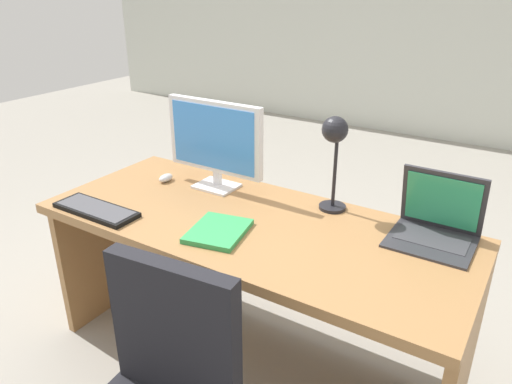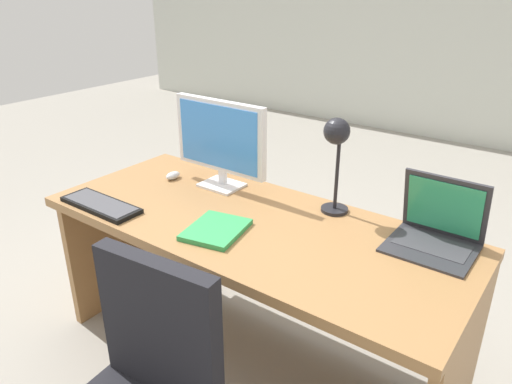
% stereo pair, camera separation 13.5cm
% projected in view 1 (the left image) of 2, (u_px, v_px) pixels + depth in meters
% --- Properties ---
extents(ground, '(12.00, 12.00, 0.00)m').
position_uv_depth(ground, '(363.00, 233.00, 3.51)').
color(ground, gray).
extents(back_wall, '(10.00, 0.10, 2.80)m').
position_uv_depth(back_wall, '(468.00, 9.00, 4.98)').
color(back_wall, silver).
rests_on(back_wall, ground).
extents(desk, '(1.85, 0.77, 0.75)m').
position_uv_depth(desk, '(257.00, 256.00, 2.17)').
color(desk, '#9E7042').
rests_on(desk, ground).
extents(monitor, '(0.52, 0.16, 0.43)m').
position_uv_depth(monitor, '(215.00, 140.00, 2.28)').
color(monitor, silver).
rests_on(monitor, desk).
extents(laptop, '(0.32, 0.28, 0.27)m').
position_uv_depth(laptop, '(437.00, 218.00, 1.90)').
color(laptop, '#2D2D33').
rests_on(laptop, desk).
extents(keyboard, '(0.41, 0.14, 0.02)m').
position_uv_depth(keyboard, '(96.00, 210.00, 2.13)').
color(keyboard, black).
rests_on(keyboard, desk).
extents(mouse, '(0.05, 0.09, 0.04)m').
position_uv_depth(mouse, '(166.00, 178.00, 2.45)').
color(mouse, silver).
rests_on(mouse, desk).
extents(desk_lamp, '(0.12, 0.14, 0.43)m').
position_uv_depth(desk_lamp, '(335.00, 143.00, 2.02)').
color(desk_lamp, black).
rests_on(desk_lamp, desk).
extents(book, '(0.26, 0.30, 0.02)m').
position_uv_depth(book, '(218.00, 231.00, 1.95)').
color(book, green).
rests_on(book, desk).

